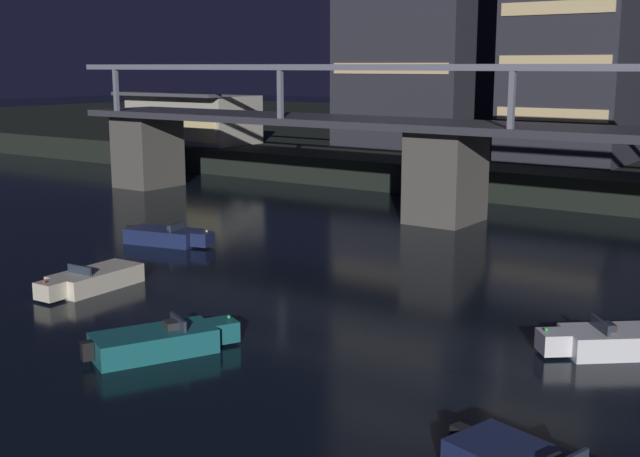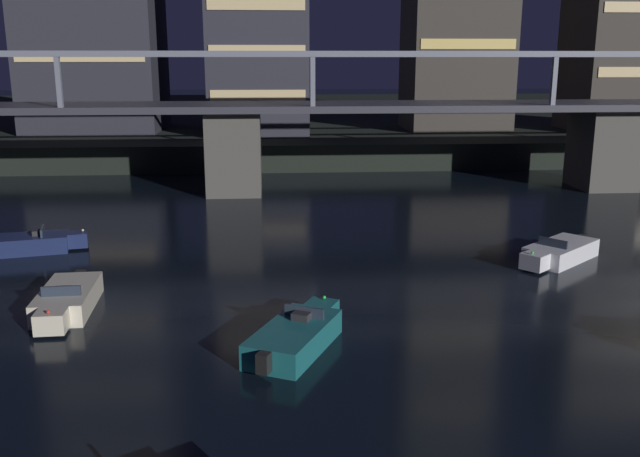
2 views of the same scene
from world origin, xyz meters
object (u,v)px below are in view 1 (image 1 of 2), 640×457
at_px(speedboat_mid_right, 618,341).
at_px(speedboat_mid_center, 92,280).
at_px(speedboat_far_left, 160,341).
at_px(speedboat_near_center, 167,236).
at_px(tower_west_tall, 585,35).
at_px(waterfront_pavilion, 193,118).

bearing_deg(speedboat_mid_right, speedboat_mid_center, -166.58).
bearing_deg(speedboat_far_left, speedboat_near_center, 135.18).
height_order(speedboat_near_center, speedboat_far_left, same).
height_order(tower_west_tall, speedboat_far_left, tower_west_tall).
xyz_separation_m(waterfront_pavilion, speedboat_far_left, (35.64, -38.32, -4.02)).
distance_m(tower_west_tall, speedboat_far_left, 47.23).
bearing_deg(speedboat_mid_center, waterfront_pavilion, 128.58).
bearing_deg(speedboat_mid_right, waterfront_pavilion, 148.29).
bearing_deg(speedboat_far_left, tower_west_tall, 92.02).
bearing_deg(speedboat_near_center, speedboat_far_left, -44.82).
distance_m(speedboat_mid_center, speedboat_far_left, 9.05).
height_order(speedboat_near_center, speedboat_mid_right, same).
height_order(speedboat_mid_center, speedboat_mid_right, same).
distance_m(waterfront_pavilion, speedboat_far_left, 52.49).
xyz_separation_m(speedboat_mid_center, speedboat_mid_right, (20.39, 4.86, 0.00)).
bearing_deg(waterfront_pavilion, tower_west_tall, 12.51).
height_order(tower_west_tall, waterfront_pavilion, tower_west_tall).
bearing_deg(waterfront_pavilion, speedboat_near_center, -48.16).
height_order(tower_west_tall, speedboat_mid_center, tower_west_tall).
height_order(speedboat_mid_right, speedboat_far_left, same).
distance_m(tower_west_tall, waterfront_pavilion, 35.57).
distance_m(waterfront_pavilion, speedboat_mid_right, 56.40).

